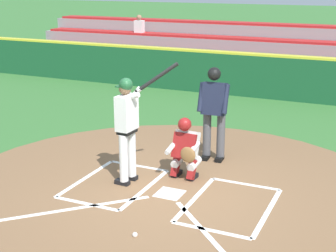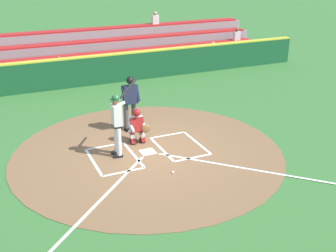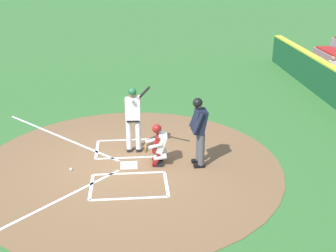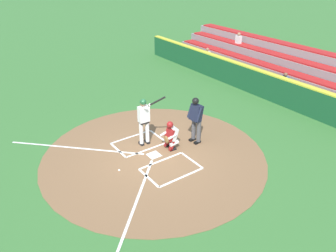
% 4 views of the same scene
% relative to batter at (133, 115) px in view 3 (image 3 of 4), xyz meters
% --- Properties ---
extents(ground_plane, '(120.00, 120.00, 0.00)m').
position_rel_batter_xyz_m(ground_plane, '(-0.85, 0.16, -1.10)').
color(ground_plane, '#387033').
extents(dirt_circle, '(8.00, 8.00, 0.01)m').
position_rel_batter_xyz_m(dirt_circle, '(-0.85, 0.16, -1.09)').
color(dirt_circle, brown).
rests_on(dirt_circle, ground).
extents(home_plate_and_chalk, '(7.93, 4.91, 0.01)m').
position_rel_batter_xyz_m(home_plate_and_chalk, '(-0.85, 1.04, -1.08)').
color(home_plate_and_chalk, white).
rests_on(home_plate_and_chalk, dirt_circle).
extents(batter, '(0.96, 0.67, 2.13)m').
position_rel_batter_xyz_m(batter, '(0.00, 0.00, 0.00)').
color(batter, white).
rests_on(batter, ground).
extents(catcher, '(0.59, 0.63, 1.13)m').
position_rel_batter_xyz_m(catcher, '(-0.82, -0.60, -0.51)').
color(catcher, black).
rests_on(catcher, ground).
extents(plate_umpire, '(0.60, 0.44, 1.86)m').
position_rel_batter_xyz_m(plate_umpire, '(-0.97, -1.66, -0.02)').
color(plate_umpire, '#4C4C51').
rests_on(plate_umpire, ground).
extents(baseball, '(0.07, 0.07, 0.07)m').
position_rel_batter_xyz_m(baseball, '(-0.99, 1.65, -1.06)').
color(baseball, white).
rests_on(baseball, ground).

